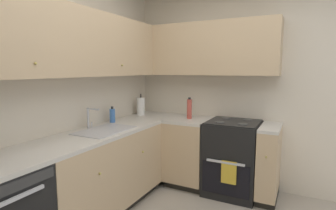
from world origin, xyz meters
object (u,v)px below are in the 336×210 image
object	(u,v)px
soap_bottle	(112,115)
oil_bottle	(189,109)
oven_range	(233,157)
paper_towel_roll	(141,106)

from	to	relation	value
soap_bottle	oil_bottle	bearing A→B (deg)	-48.32
oven_range	paper_towel_roll	bearing A→B (deg)	93.08
paper_towel_roll	oil_bottle	bearing A→B (deg)	-85.91
soap_bottle	paper_towel_roll	size ratio (longest dim) A/B	0.63
oven_range	oil_bottle	size ratio (longest dim) A/B	3.77
oil_bottle	paper_towel_roll	bearing A→B (deg)	94.09
paper_towel_roll	oven_range	bearing A→B (deg)	-86.92
soap_bottle	oil_bottle	xyz separation A→B (m)	(0.66, -0.74, 0.04)
oven_range	paper_towel_roll	size ratio (longest dim) A/B	3.40
oil_bottle	soap_bottle	bearing A→B (deg)	131.68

